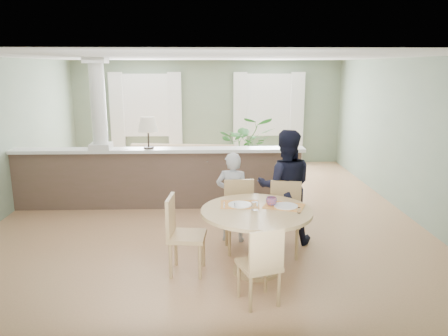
{
  "coord_description": "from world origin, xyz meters",
  "views": [
    {
      "loc": [
        0.04,
        -7.55,
        2.56
      ],
      "look_at": [
        0.26,
        -1.0,
        1.02
      ],
      "focal_mm": 35.0,
      "sensor_mm": 36.0,
      "label": 1
    }
  ],
  "objects_px": {
    "houseplant": "(247,146)",
    "man_person": "(285,187)",
    "sofa": "(179,168)",
    "chair_side": "(181,231)",
    "child_person": "(233,197)",
    "chair_far_man": "(285,214)",
    "dining_table": "(257,222)",
    "chair_far_boy": "(240,212)",
    "chair_near": "(262,263)"
  },
  "relations": [
    {
      "from": "houseplant",
      "to": "man_person",
      "type": "distance_m",
      "value": 4.01
    },
    {
      "from": "sofa",
      "to": "man_person",
      "type": "height_order",
      "value": "man_person"
    },
    {
      "from": "sofa",
      "to": "houseplant",
      "type": "xyz_separation_m",
      "value": [
        1.52,
        1.06,
        0.28
      ]
    },
    {
      "from": "chair_side",
      "to": "child_person",
      "type": "relative_size",
      "value": 0.74
    },
    {
      "from": "chair_far_man",
      "to": "sofa",
      "type": "bearing_deg",
      "value": 129.59
    },
    {
      "from": "sofa",
      "to": "dining_table",
      "type": "relative_size",
      "value": 2.19
    },
    {
      "from": "chair_far_boy",
      "to": "chair_near",
      "type": "relative_size",
      "value": 1.08
    },
    {
      "from": "chair_near",
      "to": "child_person",
      "type": "relative_size",
      "value": 0.68
    },
    {
      "from": "child_person",
      "to": "man_person",
      "type": "distance_m",
      "value": 0.78
    },
    {
      "from": "dining_table",
      "to": "chair_side",
      "type": "distance_m",
      "value": 0.95
    },
    {
      "from": "dining_table",
      "to": "child_person",
      "type": "distance_m",
      "value": 1.07
    },
    {
      "from": "houseplant",
      "to": "chair_side",
      "type": "height_order",
      "value": "houseplant"
    },
    {
      "from": "chair_far_boy",
      "to": "chair_side",
      "type": "distance_m",
      "value": 1.07
    },
    {
      "from": "sofa",
      "to": "man_person",
      "type": "distance_m",
      "value": 3.44
    },
    {
      "from": "chair_side",
      "to": "child_person",
      "type": "bearing_deg",
      "value": -28.59
    },
    {
      "from": "dining_table",
      "to": "child_person",
      "type": "bearing_deg",
      "value": 103.21
    },
    {
      "from": "chair_far_boy",
      "to": "chair_side",
      "type": "xyz_separation_m",
      "value": [
        -0.79,
        -0.72,
        0.0
      ]
    },
    {
      "from": "sofa",
      "to": "child_person",
      "type": "distance_m",
      "value": 3.06
    },
    {
      "from": "chair_far_boy",
      "to": "man_person",
      "type": "xyz_separation_m",
      "value": [
        0.67,
        0.24,
        0.3
      ]
    },
    {
      "from": "houseplant",
      "to": "chair_near",
      "type": "height_order",
      "value": "houseplant"
    },
    {
      "from": "dining_table",
      "to": "chair_side",
      "type": "relative_size",
      "value": 1.38
    },
    {
      "from": "dining_table",
      "to": "man_person",
      "type": "height_order",
      "value": "man_person"
    },
    {
      "from": "chair_far_boy",
      "to": "man_person",
      "type": "height_order",
      "value": "man_person"
    },
    {
      "from": "chair_side",
      "to": "houseplant",
      "type": "bearing_deg",
      "value": -7.95
    },
    {
      "from": "houseplant",
      "to": "chair_side",
      "type": "distance_m",
      "value": 5.13
    },
    {
      "from": "chair_far_man",
      "to": "man_person",
      "type": "bearing_deg",
      "value": 93.95
    },
    {
      "from": "chair_far_boy",
      "to": "chair_side",
      "type": "height_order",
      "value": "chair_side"
    },
    {
      "from": "dining_table",
      "to": "chair_near",
      "type": "height_order",
      "value": "dining_table"
    },
    {
      "from": "sofa",
      "to": "houseplant",
      "type": "height_order",
      "value": "houseplant"
    },
    {
      "from": "chair_far_man",
      "to": "houseplant",
      "type": "bearing_deg",
      "value": 104.83
    },
    {
      "from": "child_person",
      "to": "houseplant",
      "type": "bearing_deg",
      "value": -85.66
    },
    {
      "from": "dining_table",
      "to": "chair_far_man",
      "type": "bearing_deg",
      "value": 53.25
    },
    {
      "from": "sofa",
      "to": "chair_far_boy",
      "type": "xyz_separation_m",
      "value": [
        1.07,
        -3.19,
        0.1
      ]
    },
    {
      "from": "child_person",
      "to": "dining_table",
      "type": "bearing_deg",
      "value": 115.37
    },
    {
      "from": "chair_near",
      "to": "houseplant",
      "type": "bearing_deg",
      "value": -111.29
    },
    {
      "from": "chair_far_boy",
      "to": "child_person",
      "type": "height_order",
      "value": "child_person"
    },
    {
      "from": "dining_table",
      "to": "chair_near",
      "type": "distance_m",
      "value": 0.82
    },
    {
      "from": "sofa",
      "to": "chair_near",
      "type": "distance_m",
      "value": 4.89
    },
    {
      "from": "chair_far_boy",
      "to": "chair_far_man",
      "type": "bearing_deg",
      "value": -16.6
    },
    {
      "from": "chair_far_man",
      "to": "chair_near",
      "type": "relative_size",
      "value": 1.09
    },
    {
      "from": "chair_side",
      "to": "dining_table",
      "type": "bearing_deg",
      "value": -85.69
    },
    {
      "from": "houseplant",
      "to": "dining_table",
      "type": "distance_m",
      "value": 5.01
    },
    {
      "from": "sofa",
      "to": "chair_far_man",
      "type": "height_order",
      "value": "chair_far_man"
    },
    {
      "from": "chair_far_boy",
      "to": "chair_far_man",
      "type": "distance_m",
      "value": 0.63
    },
    {
      "from": "sofa",
      "to": "child_person",
      "type": "bearing_deg",
      "value": -65.53
    },
    {
      "from": "child_person",
      "to": "sofa",
      "type": "bearing_deg",
      "value": -59.14
    },
    {
      "from": "chair_side",
      "to": "man_person",
      "type": "relative_size",
      "value": 0.59
    },
    {
      "from": "sofa",
      "to": "chair_side",
      "type": "relative_size",
      "value": 3.02
    },
    {
      "from": "sofa",
      "to": "houseplant",
      "type": "bearing_deg",
      "value": 40.7
    },
    {
      "from": "dining_table",
      "to": "chair_far_boy",
      "type": "bearing_deg",
      "value": 101.71
    }
  ]
}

